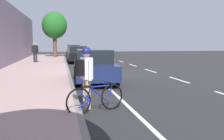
% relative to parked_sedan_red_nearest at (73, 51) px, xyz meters
% --- Properties ---
extents(ground, '(73.82, 73.82, 0.00)m').
position_rel_parked_sedan_red_nearest_xyz_m(ground, '(-1.07, 19.30, -0.75)').
color(ground, '#2A2A2A').
extents(sidewalk, '(4.19, 46.14, 0.12)m').
position_rel_parked_sedan_red_nearest_xyz_m(sidewalk, '(3.38, 19.30, -0.69)').
color(sidewalk, '#B6948E').
rests_on(sidewalk, ground).
extents(curb_edge, '(0.16, 46.14, 0.12)m').
position_rel_parked_sedan_red_nearest_xyz_m(curb_edge, '(1.21, 19.30, -0.69)').
color(curb_edge, gray).
rests_on(curb_edge, ground).
extents(lane_stripe_centre, '(0.14, 44.20, 0.01)m').
position_rel_parked_sedan_red_nearest_xyz_m(lane_stripe_centre, '(-4.09, 18.33, -0.75)').
color(lane_stripe_centre, white).
rests_on(lane_stripe_centre, ground).
extents(lane_stripe_bike_edge, '(0.12, 46.14, 0.01)m').
position_rel_parked_sedan_red_nearest_xyz_m(lane_stripe_bike_edge, '(-0.26, 19.30, -0.75)').
color(lane_stripe_bike_edge, white).
rests_on(lane_stripe_bike_edge, ground).
extents(parked_sedan_red_nearest, '(1.89, 4.43, 1.52)m').
position_rel_parked_sedan_red_nearest_xyz_m(parked_sedan_red_nearest, '(0.00, 0.00, 0.00)').
color(parked_sedan_red_nearest, maroon).
rests_on(parked_sedan_red_nearest, ground).
extents(parked_sedan_black_second, '(1.89, 4.42, 1.52)m').
position_rel_parked_sedan_red_nearest_xyz_m(parked_sedan_black_second, '(0.14, 10.38, 0.00)').
color(parked_sedan_black_second, black).
rests_on(parked_sedan_black_second, ground).
extents(parked_sedan_dark_blue_mid, '(1.96, 4.46, 1.52)m').
position_rel_parked_sedan_red_nearest_xyz_m(parked_sedan_dark_blue_mid, '(0.12, 22.45, 0.00)').
color(parked_sedan_dark_blue_mid, navy).
rests_on(parked_sedan_dark_blue_mid, ground).
extents(bicycle_at_curb, '(1.61, 0.79, 0.77)m').
position_rel_parked_sedan_red_nearest_xyz_m(bicycle_at_curb, '(0.75, 27.69, -0.37)').
color(bicycle_at_curb, black).
rests_on(bicycle_at_curb, ground).
extents(cyclist_with_backpack, '(0.48, 0.60, 1.73)m').
position_rel_parked_sedan_red_nearest_xyz_m(cyclist_with_backpack, '(0.97, 27.25, 0.31)').
color(cyclist_with_backpack, '#C6B284').
rests_on(cyclist_with_backpack, ground).
extents(street_tree_near_cyclist, '(2.91, 2.91, 5.31)m').
position_rel_parked_sedan_red_nearest_xyz_m(street_tree_near_cyclist, '(2.30, 2.94, 3.05)').
color(street_tree_near_cyclist, brown).
rests_on(street_tree_near_cyclist, sidewalk).
extents(pedestrian_on_phone, '(0.58, 0.35, 1.70)m').
position_rel_parked_sedan_red_nearest_xyz_m(pedestrian_on_phone, '(3.84, 10.88, 0.34)').
color(pedestrian_on_phone, black).
rests_on(pedestrian_on_phone, sidewalk).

